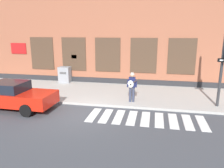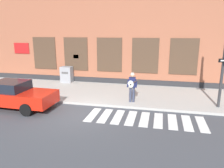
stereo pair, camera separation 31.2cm
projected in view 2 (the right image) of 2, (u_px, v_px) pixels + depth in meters
ground_plane at (80, 114)px, 11.43m from camera, size 160.00×160.00×0.00m
sidewalk at (101, 92)px, 15.19m from camera, size 28.00×5.21×0.14m
building_backdrop at (115, 26)px, 18.46m from camera, size 28.00×4.06×9.30m
crosswalk at (145, 119)px, 10.79m from camera, size 5.78×1.90×0.01m
red_car at (14, 95)px, 12.21m from camera, size 4.65×2.08×1.53m
busker at (132, 86)px, 12.72m from camera, size 0.73×0.55×1.76m
utility_box at (67, 74)px, 17.82m from camera, size 0.90×0.71×1.28m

